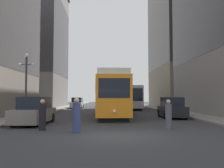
{
  "coord_description": "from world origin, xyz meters",
  "views": [
    {
      "loc": [
        -0.56,
        -11.63,
        1.75
      ],
      "look_at": [
        0.0,
        8.97,
        2.9
      ],
      "focal_mm": 40.12,
      "sensor_mm": 36.0,
      "label": 1
    }
  ],
  "objects": [
    {
      "name": "sidewalk_right",
      "position": [
        7.86,
        40.0,
        0.07
      ],
      "size": [
        2.53,
        120.0,
        0.15
      ],
      "primitive_type": "cube",
      "color": "gray",
      "rests_on": "ground"
    },
    {
      "name": "parked_car_right_far",
      "position": [
        5.3,
        10.33,
        0.84
      ],
      "size": [
        2.06,
        4.8,
        1.82
      ],
      "rotation": [
        0.0,
        0.0,
        3.09
      ],
      "color": "black",
      "rests_on": "ground"
    },
    {
      "name": "pedestrian_crossing_far",
      "position": [
        3.11,
        2.82,
        0.77
      ],
      "size": [
        0.37,
        0.37,
        1.66
      ],
      "rotation": [
        0.0,
        0.0,
        4.52
      ],
      "color": "#4C4C56",
      "rests_on": "ground"
    },
    {
      "name": "parked_car_left_mid",
      "position": [
        -5.3,
        5.34,
        0.84
      ],
      "size": [
        1.99,
        5.01,
        1.82
      ],
      "rotation": [
        0.0,
        0.0,
        -0.03
      ],
      "color": "black",
      "rests_on": "ground"
    },
    {
      "name": "building_right_corner",
      "position": [
        16.56,
        34.6,
        15.28
      ],
      "size": [
        15.46,
        19.1,
        29.63
      ],
      "color": "gray",
      "rests_on": "ground"
    },
    {
      "name": "pedestrian_crossing_near",
      "position": [
        -3.96,
        2.08,
        0.78
      ],
      "size": [
        0.38,
        0.38,
        1.68
      ],
      "rotation": [
        0.0,
        0.0,
        2.56
      ],
      "color": "black",
      "rests_on": "ground"
    },
    {
      "name": "streetcar",
      "position": [
        0.0,
        12.21,
        2.1
      ],
      "size": [
        2.76,
        13.05,
        3.89
      ],
      "rotation": [
        0.0,
        0.0,
        0.01
      ],
      "color": "black",
      "rests_on": "ground"
    },
    {
      "name": "lamp_post_left_near",
      "position": [
        -7.2,
        9.48,
        3.67
      ],
      "size": [
        1.41,
        0.36,
        5.35
      ],
      "color": "#333338",
      "rests_on": "sidewalk_left"
    },
    {
      "name": "pedestrian_on_sidewalk",
      "position": [
        -2.0,
        1.04,
        0.82
      ],
      "size": [
        0.4,
        0.4,
        1.77
      ],
      "rotation": [
        0.0,
        0.0,
        3.07
      ],
      "color": "navy",
      "rests_on": "ground"
    },
    {
      "name": "parked_car_left_near",
      "position": [
        -5.3,
        30.95,
        0.84
      ],
      "size": [
        1.97,
        4.59,
        1.82
      ],
      "rotation": [
        0.0,
        0.0,
        -0.02
      ],
      "color": "black",
      "rests_on": "ground"
    },
    {
      "name": "building_left_midblock",
      "position": [
        -14.84,
        37.79,
        12.71
      ],
      "size": [
        12.02,
        17.16,
        24.68
      ],
      "color": "slate",
      "rests_on": "ground"
    },
    {
      "name": "transit_bus",
      "position": [
        3.46,
        27.47,
        1.95
      ],
      "size": [
        2.92,
        12.2,
        3.45
      ],
      "rotation": [
        0.0,
        0.0,
        -0.03
      ],
      "color": "black",
      "rests_on": "ground"
    },
    {
      "name": "ground_plane",
      "position": [
        0.0,
        0.0,
        0.0
      ],
      "size": [
        200.0,
        200.0,
        0.0
      ],
      "primitive_type": "plane",
      "color": "#303033"
    },
    {
      "name": "sidewalk_left",
      "position": [
        -7.86,
        40.0,
        0.07
      ],
      "size": [
        2.53,
        120.0,
        0.15
      ],
      "primitive_type": "cube",
      "color": "gray",
      "rests_on": "ground"
    }
  ]
}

